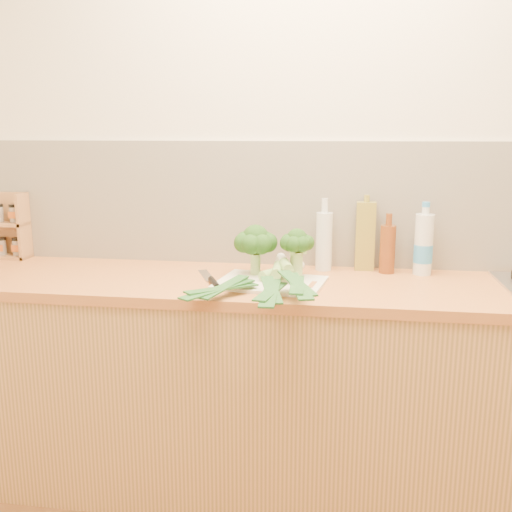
{
  "coord_description": "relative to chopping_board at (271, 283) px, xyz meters",
  "views": [
    {
      "loc": [
        0.11,
        -0.98,
        1.48
      ],
      "look_at": [
        -0.2,
        1.1,
        1.02
      ],
      "focal_mm": 40.0,
      "sensor_mm": 36.0,
      "label": 1
    }
  ],
  "objects": [
    {
      "name": "chefs_knife",
      "position": [
        -0.23,
        -0.02,
        0.0
      ],
      "size": [
        0.16,
        0.31,
        0.02
      ],
      "rotation": [
        0.0,
        0.0,
        0.42
      ],
      "color": "silver",
      "rests_on": "counter"
    },
    {
      "name": "leek_mid",
      "position": [
        0.03,
        -0.04,
        0.05
      ],
      "size": [
        0.11,
        0.71,
        0.04
      ],
      "rotation": [
        0.0,
        0.0,
        0.04
      ],
      "color": "white",
      "rests_on": "chopping_board"
    },
    {
      "name": "counter",
      "position": [
        0.15,
        0.06,
        -0.46
      ],
      "size": [
        3.2,
        0.62,
        0.9
      ],
      "color": "tan",
      "rests_on": "ground"
    },
    {
      "name": "amber_bottle",
      "position": [
        0.46,
        0.26,
        0.1
      ],
      "size": [
        0.06,
        0.06,
        0.25
      ],
      "color": "brown",
      "rests_on": "counter"
    },
    {
      "name": "broccoli_right",
      "position": [
        0.09,
        0.08,
        0.14
      ],
      "size": [
        0.14,
        0.14,
        0.2
      ],
      "color": "#94B96C",
      "rests_on": "chopping_board"
    },
    {
      "name": "water_bottle",
      "position": [
        0.6,
        0.25,
        0.11
      ],
      "size": [
        0.08,
        0.08,
        0.28
      ],
      "color": "silver",
      "rests_on": "counter"
    },
    {
      "name": "broccoli_left",
      "position": [
        -0.07,
        0.1,
        0.14
      ],
      "size": [
        0.17,
        0.18,
        0.2
      ],
      "color": "#94B96C",
      "rests_on": "chopping_board"
    },
    {
      "name": "leek_back",
      "position": [
        0.08,
        -0.07,
        0.07
      ],
      "size": [
        0.2,
        0.61,
        0.04
      ],
      "rotation": [
        0.0,
        0.0,
        0.23
      ],
      "color": "white",
      "rests_on": "chopping_board"
    },
    {
      "name": "room_shell",
      "position": [
        0.15,
        0.35,
        0.26
      ],
      "size": [
        3.5,
        3.5,
        3.5
      ],
      "color": "beige",
      "rests_on": "ground"
    },
    {
      "name": "spice_rack",
      "position": [
        -1.3,
        0.3,
        0.13
      ],
      "size": [
        0.25,
        0.1,
        0.31
      ],
      "color": "#9E7344",
      "rests_on": "counter"
    },
    {
      "name": "chopping_board",
      "position": [
        0.0,
        0.0,
        0.0
      ],
      "size": [
        0.44,
        0.36,
        0.01
      ],
      "primitive_type": "cube",
      "rotation": [
        0.0,
        0.0,
        -0.16
      ],
      "color": "beige",
      "rests_on": "counter"
    },
    {
      "name": "leek_front",
      "position": [
        -0.03,
        -0.03,
        0.03
      ],
      "size": [
        0.39,
        0.59,
        0.04
      ],
      "rotation": [
        0.0,
        0.0,
        -0.56
      ],
      "color": "white",
      "rests_on": "chopping_board"
    },
    {
      "name": "oil_tin",
      "position": [
        0.37,
        0.3,
        0.14
      ],
      "size": [
        0.08,
        0.05,
        0.32
      ],
      "color": "olive",
      "rests_on": "counter"
    },
    {
      "name": "glass_bottle",
      "position": [
        0.19,
        0.27,
        0.12
      ],
      "size": [
        0.07,
        0.07,
        0.31
      ],
      "color": "silver",
      "rests_on": "counter"
    }
  ]
}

